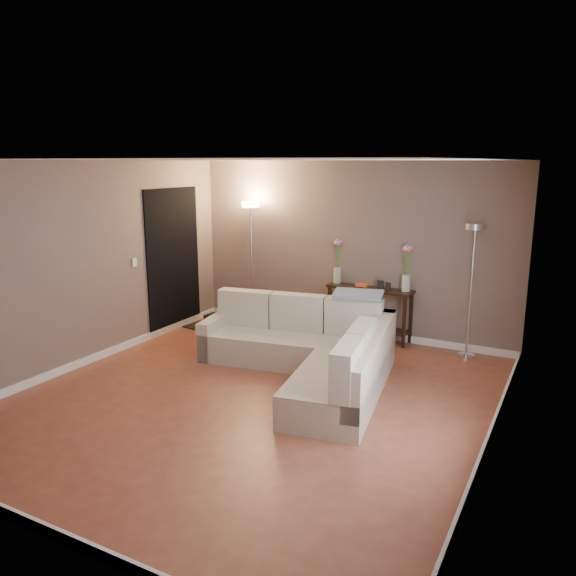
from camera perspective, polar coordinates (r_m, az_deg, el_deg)
The scene contains 23 objects.
floor at distance 6.42m, azimuth -3.42°, elevation -11.07°, with size 5.00×5.50×0.01m, color #974D37.
ceiling at distance 5.88m, azimuth -3.76°, elevation 12.90°, with size 5.00×5.50×0.01m, color white.
wall_back at distance 8.45m, azimuth 6.27°, elevation 3.90°, with size 5.00×0.02×2.60m, color #75635A.
wall_front at distance 4.03m, azimuth -24.75°, elevation -7.08°, with size 5.00×0.02×2.60m, color #75635A.
wall_left at distance 7.62m, azimuth -19.90°, elevation 2.25°, with size 0.02×5.50×2.60m, color #75635A.
wall_right at distance 5.20m, azimuth 20.75°, elevation -2.42°, with size 0.02×5.50×2.60m, color #75635A.
baseboard_back at distance 8.71m, azimuth 6.01°, elevation -4.27°, with size 5.00×0.03×0.10m, color white.
baseboard_front at distance 4.59m, azimuth -22.94°, elevation -21.86°, with size 5.00×0.03×0.10m, color white.
baseboard_left at distance 7.91m, azimuth -19.10°, elevation -6.70°, with size 0.03×5.50×0.10m, color white.
baseboard_right at distance 5.64m, azimuth 19.46°, elevation -14.76°, with size 0.03×5.50×0.10m, color white.
doorway at distance 8.84m, azimuth -11.54°, elevation 2.80°, with size 0.02×1.20×2.20m, color black.
switch_plate at distance 8.20m, azimuth -15.33°, elevation 2.54°, with size 0.02×0.08×0.12m, color white.
sectional_sofa at distance 6.93m, azimuth 2.46°, elevation -6.35°, with size 2.83×2.47×0.87m.
throw_blanket at distance 7.23m, azimuth 7.14°, elevation -0.64°, with size 0.62×0.36×0.05m, color gray.
console_table at distance 8.41m, azimuth 7.76°, elevation -2.15°, with size 1.30×0.42×0.79m.
leaning_mirror at distance 8.37m, azimuth 8.88°, elevation 2.75°, with size 0.91×0.10×0.71m.
table_decor at distance 8.26m, azimuth 8.24°, elevation 0.29°, with size 0.54×0.13×0.13m.
flower_vase_left at distance 8.46m, azimuth 5.05°, elevation 2.42°, with size 0.15×0.12×0.67m.
flower_vase_right at distance 8.05m, azimuth 11.96°, elevation 1.66°, with size 0.15×0.12×0.67m.
floor_lamp_lit at distance 8.96m, azimuth -3.77°, elevation 5.06°, with size 0.31×0.31×1.97m.
floor_lamp_unlit at distance 7.71m, azimuth 18.26°, elevation 2.32°, with size 0.29×0.29×1.81m.
charcoal_rug at distance 9.04m, azimuth -5.69°, elevation -3.90°, with size 1.29×0.97×0.02m, color black.
black_bag at distance 9.08m, azimuth -7.18°, elevation -3.47°, with size 0.36×0.26×0.24m, color black.
Camera 1 is at (3.09, -5.00, 2.58)m, focal length 35.00 mm.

